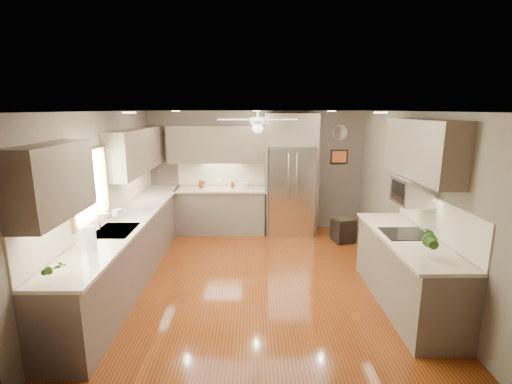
{
  "coord_description": "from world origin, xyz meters",
  "views": [
    {
      "loc": [
        -0.09,
        -5.26,
        2.53
      ],
      "look_at": [
        -0.02,
        0.6,
        1.22
      ],
      "focal_mm": 26.0,
      "sensor_mm": 36.0,
      "label": 1
    }
  ],
  "objects_px": {
    "potted_plant_right": "(431,240)",
    "soap_bottle": "(118,212)",
    "potted_plant_left": "(56,268)",
    "canister_a": "(201,184)",
    "bowl": "(245,187)",
    "stool": "(343,230)",
    "refrigerator": "(291,176)",
    "paper_towel": "(91,238)",
    "canister_d": "(233,185)",
    "microwave": "(413,191)",
    "canister_b": "(204,185)",
    "canister_c": "(219,184)"
  },
  "relations": [
    {
      "from": "canister_b",
      "to": "potted_plant_left",
      "type": "distance_m",
      "value": 4.31
    },
    {
      "from": "potted_plant_left",
      "to": "stool",
      "type": "xyz_separation_m",
      "value": [
        3.62,
        3.56,
        -0.84
      ]
    },
    {
      "from": "canister_d",
      "to": "stool",
      "type": "bearing_deg",
      "value": -17.12
    },
    {
      "from": "canister_c",
      "to": "refrigerator",
      "type": "relative_size",
      "value": 0.07
    },
    {
      "from": "canister_a",
      "to": "canister_c",
      "type": "xyz_separation_m",
      "value": [
        0.36,
        0.01,
        0.01
      ]
    },
    {
      "from": "canister_d",
      "to": "potted_plant_right",
      "type": "height_order",
      "value": "potted_plant_right"
    },
    {
      "from": "canister_a",
      "to": "stool",
      "type": "distance_m",
      "value": 2.99
    },
    {
      "from": "bowl",
      "to": "potted_plant_right",
      "type": "bearing_deg",
      "value": -59.45
    },
    {
      "from": "canister_a",
      "to": "canister_b",
      "type": "distance_m",
      "value": 0.06
    },
    {
      "from": "soap_bottle",
      "to": "stool",
      "type": "relative_size",
      "value": 0.46
    },
    {
      "from": "potted_plant_right",
      "to": "stool",
      "type": "xyz_separation_m",
      "value": [
        -0.21,
        2.97,
        -0.88
      ]
    },
    {
      "from": "canister_a",
      "to": "canister_b",
      "type": "height_order",
      "value": "canister_a"
    },
    {
      "from": "paper_towel",
      "to": "potted_plant_right",
      "type": "bearing_deg",
      "value": -2.97
    },
    {
      "from": "canister_d",
      "to": "microwave",
      "type": "distance_m",
      "value": 3.78
    },
    {
      "from": "soap_bottle",
      "to": "microwave",
      "type": "bearing_deg",
      "value": -8.13
    },
    {
      "from": "canister_c",
      "to": "canister_d",
      "type": "bearing_deg",
      "value": 3.51
    },
    {
      "from": "potted_plant_left",
      "to": "paper_towel",
      "type": "height_order",
      "value": "paper_towel"
    },
    {
      "from": "microwave",
      "to": "canister_c",
      "type": "bearing_deg",
      "value": 135.35
    },
    {
      "from": "canister_a",
      "to": "canister_d",
      "type": "bearing_deg",
      "value": 2.54
    },
    {
      "from": "canister_a",
      "to": "microwave",
      "type": "relative_size",
      "value": 0.28
    },
    {
      "from": "soap_bottle",
      "to": "refrigerator",
      "type": "height_order",
      "value": "refrigerator"
    },
    {
      "from": "canister_c",
      "to": "microwave",
      "type": "xyz_separation_m",
      "value": [
        2.8,
        -2.76,
        0.45
      ]
    },
    {
      "from": "canister_c",
      "to": "potted_plant_right",
      "type": "distance_m",
      "value": 4.5
    },
    {
      "from": "potted_plant_right",
      "to": "bowl",
      "type": "height_order",
      "value": "potted_plant_right"
    },
    {
      "from": "canister_b",
      "to": "canister_c",
      "type": "relative_size",
      "value": 0.85
    },
    {
      "from": "canister_d",
      "to": "soap_bottle",
      "type": "distance_m",
      "value": 2.71
    },
    {
      "from": "soap_bottle",
      "to": "potted_plant_left",
      "type": "relative_size",
      "value": 0.78
    },
    {
      "from": "soap_bottle",
      "to": "potted_plant_left",
      "type": "distance_m",
      "value": 2.04
    },
    {
      "from": "potted_plant_left",
      "to": "soap_bottle",
      "type": "bearing_deg",
      "value": 93.76
    },
    {
      "from": "microwave",
      "to": "stool",
      "type": "distance_m",
      "value": 2.47
    },
    {
      "from": "potted_plant_left",
      "to": "canister_c",
      "type": "bearing_deg",
      "value": 74.58
    },
    {
      "from": "refrigerator",
      "to": "paper_towel",
      "type": "xyz_separation_m",
      "value": [
        -2.64,
        -3.37,
        -0.11
      ]
    },
    {
      "from": "potted_plant_left",
      "to": "potted_plant_right",
      "type": "xyz_separation_m",
      "value": [
        3.83,
        0.59,
        0.05
      ]
    },
    {
      "from": "canister_a",
      "to": "paper_towel",
      "type": "distance_m",
      "value": 3.51
    },
    {
      "from": "bowl",
      "to": "paper_towel",
      "type": "height_order",
      "value": "paper_towel"
    },
    {
      "from": "potted_plant_right",
      "to": "stool",
      "type": "bearing_deg",
      "value": 94.07
    },
    {
      "from": "canister_b",
      "to": "paper_towel",
      "type": "height_order",
      "value": "paper_towel"
    },
    {
      "from": "canister_a",
      "to": "bowl",
      "type": "relative_size",
      "value": 0.71
    },
    {
      "from": "stool",
      "to": "bowl",
      "type": "bearing_deg",
      "value": 161.36
    },
    {
      "from": "potted_plant_right",
      "to": "soap_bottle",
      "type": "bearing_deg",
      "value": 160.0
    },
    {
      "from": "canister_d",
      "to": "canister_a",
      "type": "bearing_deg",
      "value": -177.46
    },
    {
      "from": "canister_a",
      "to": "bowl",
      "type": "distance_m",
      "value": 0.9
    },
    {
      "from": "canister_c",
      "to": "potted_plant_left",
      "type": "bearing_deg",
      "value": -105.42
    },
    {
      "from": "microwave",
      "to": "stool",
      "type": "bearing_deg",
      "value": 99.19
    },
    {
      "from": "bowl",
      "to": "paper_towel",
      "type": "distance_m",
      "value": 3.82
    },
    {
      "from": "paper_towel",
      "to": "canister_d",
      "type": "bearing_deg",
      "value": 67.08
    },
    {
      "from": "stool",
      "to": "paper_towel",
      "type": "height_order",
      "value": "paper_towel"
    },
    {
      "from": "canister_a",
      "to": "paper_towel",
      "type": "xyz_separation_m",
      "value": [
        -0.81,
        -3.41,
        0.06
      ]
    },
    {
      "from": "canister_a",
      "to": "soap_bottle",
      "type": "distance_m",
      "value": 2.36
    },
    {
      "from": "canister_d",
      "to": "stool",
      "type": "relative_size",
      "value": 0.24
    }
  ]
}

